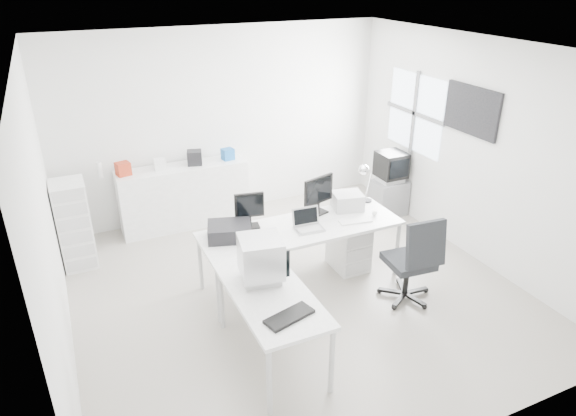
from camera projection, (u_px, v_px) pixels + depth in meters
name	position (u px, v px, depth m)	size (l,w,h in m)	color
floor	(295.00, 289.00, 6.17)	(5.00, 5.00, 0.01)	beige
ceiling	(297.00, 49.00, 4.98)	(5.00, 5.00, 0.01)	white
back_wall	(224.00, 124.00, 7.63)	(5.00, 0.02, 2.80)	white
left_wall	(46.00, 226.00, 4.63)	(0.02, 5.00, 2.80)	white
right_wall	(473.00, 151.00, 6.52)	(0.02, 5.00, 2.80)	white
window	(415.00, 113.00, 7.41)	(0.02, 1.20, 1.10)	white
wall_picture	(472.00, 110.00, 6.37)	(0.04, 0.90, 0.60)	black
main_desk	(301.00, 255.00, 6.18)	(2.40, 0.80, 0.75)	white
side_desk	(272.00, 326.00, 4.96)	(0.70, 1.40, 0.75)	white
drawer_pedestal	(349.00, 246.00, 6.52)	(0.40, 0.50, 0.60)	white
inkjet_printer	(229.00, 231.00, 5.75)	(0.48, 0.37, 0.17)	black
lcd_monitor_small	(249.00, 211.00, 5.93)	(0.34, 0.20, 0.43)	black
lcd_monitor_large	(318.00, 196.00, 6.26)	(0.45, 0.18, 0.47)	black
laptop	(309.00, 222.00, 5.91)	(0.32, 0.33, 0.21)	#B7B7BA
white_keyboard	(356.00, 221.00, 6.14)	(0.40, 0.12, 0.02)	white
white_mouse	(375.00, 213.00, 6.28)	(0.07, 0.07, 0.07)	white
laser_printer	(347.00, 201.00, 6.44)	(0.36, 0.31, 0.21)	#B7B7B7
desk_lamp	(368.00, 184.00, 6.58)	(0.17, 0.17, 0.50)	silver
crt_monitor	(261.00, 259.00, 4.90)	(0.41, 0.41, 0.47)	#B7B7BA
black_keyboard	(289.00, 316.00, 4.46)	(0.45, 0.18, 0.03)	black
office_chair	(409.00, 257.00, 5.80)	(0.63, 0.63, 1.09)	#272A2D
tv_cabinet	(388.00, 197.00, 7.96)	(0.50, 0.41, 0.55)	slate
crt_tv	(391.00, 167.00, 7.75)	(0.50, 0.48, 0.45)	black
sideboard	(184.00, 196.00, 7.53)	(1.86, 0.46, 0.93)	white
clutter_box_a	(123.00, 169.00, 7.00)	(0.18, 0.16, 0.18)	#A42E17
clutter_box_b	(160.00, 164.00, 7.19)	(0.16, 0.13, 0.16)	white
clutter_box_c	(195.00, 158.00, 7.37)	(0.21, 0.19, 0.21)	black
clutter_box_d	(228.00, 154.00, 7.56)	(0.17, 0.15, 0.17)	#16559D
clutter_bottle	(99.00, 170.00, 6.91)	(0.07, 0.07, 0.22)	white
filing_cabinet	(74.00, 225.00, 6.47)	(0.40, 0.48, 1.15)	white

